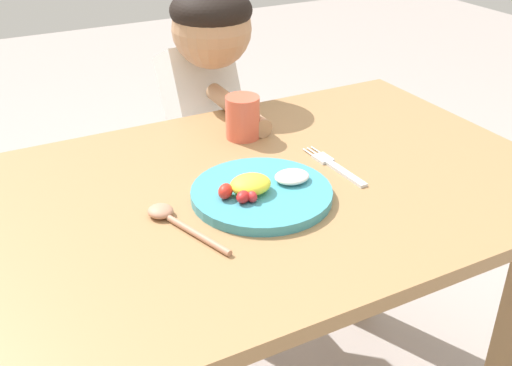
{
  "coord_description": "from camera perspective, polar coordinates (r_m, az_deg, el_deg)",
  "views": [
    {
      "loc": [
        -0.39,
        -0.87,
        1.26
      ],
      "look_at": [
        0.05,
        -0.02,
        0.73
      ],
      "focal_mm": 42.6,
      "sensor_mm": 36.0,
      "label": 1
    }
  ],
  "objects": [
    {
      "name": "spoon",
      "position": [
        1.02,
        -7.87,
        -3.32
      ],
      "size": [
        0.09,
        0.19,
        0.02
      ],
      "rotation": [
        0.0,
        0.0,
        1.89
      ],
      "color": "tan",
      "rests_on": "dining_table"
    },
    {
      "name": "person",
      "position": [
        1.64,
        -4.82,
        4.25
      ],
      "size": [
        0.19,
        0.47,
        0.98
      ],
      "rotation": [
        0.0,
        0.0,
        3.14
      ],
      "color": "#484772",
      "rests_on": "ground_plane"
    },
    {
      "name": "fork",
      "position": [
        1.19,
        7.42,
        1.56
      ],
      "size": [
        0.03,
        0.19,
        0.01
      ],
      "rotation": [
        0.0,
        0.0,
        1.61
      ],
      "color": "silver",
      "rests_on": "dining_table"
    },
    {
      "name": "drinking_cup",
      "position": [
        1.3,
        -1.27,
        6.19
      ],
      "size": [
        0.07,
        0.07,
        0.09
      ],
      "primitive_type": "cylinder",
      "color": "#E45E46",
      "rests_on": "dining_table"
    },
    {
      "name": "plate",
      "position": [
        1.08,
        0.47,
        -0.83
      ],
      "size": [
        0.25,
        0.25,
        0.05
      ],
      "color": "teal",
      "rests_on": "dining_table"
    },
    {
      "name": "dining_table",
      "position": [
        1.18,
        -2.9,
        -7.61
      ],
      "size": [
        1.28,
        0.73,
        0.71
      ],
      "color": "#A1784C",
      "rests_on": "ground_plane"
    }
  ]
}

